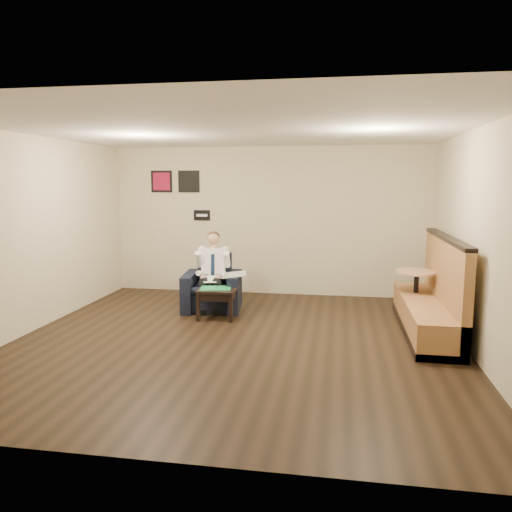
% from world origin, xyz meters
% --- Properties ---
extents(ground, '(6.00, 6.00, 0.00)m').
position_xyz_m(ground, '(0.00, 0.00, 0.00)').
color(ground, black).
rests_on(ground, ground).
extents(wall_back, '(6.00, 0.02, 2.80)m').
position_xyz_m(wall_back, '(0.00, 3.00, 1.40)').
color(wall_back, beige).
rests_on(wall_back, ground).
extents(wall_front, '(6.00, 0.02, 2.80)m').
position_xyz_m(wall_front, '(0.00, -3.00, 1.40)').
color(wall_front, beige).
rests_on(wall_front, ground).
extents(wall_left, '(0.02, 6.00, 2.80)m').
position_xyz_m(wall_left, '(-3.00, 0.00, 1.40)').
color(wall_left, beige).
rests_on(wall_left, ground).
extents(wall_right, '(0.02, 6.00, 2.80)m').
position_xyz_m(wall_right, '(3.00, 0.00, 1.40)').
color(wall_right, beige).
rests_on(wall_right, ground).
extents(ceiling, '(6.00, 6.00, 0.02)m').
position_xyz_m(ceiling, '(0.00, 0.00, 2.80)').
color(ceiling, white).
rests_on(ceiling, wall_back).
extents(seating_sign, '(0.32, 0.02, 0.20)m').
position_xyz_m(seating_sign, '(-1.30, 2.98, 1.50)').
color(seating_sign, black).
rests_on(seating_sign, wall_back).
extents(art_print_left, '(0.42, 0.03, 0.42)m').
position_xyz_m(art_print_left, '(-2.10, 2.98, 2.15)').
color(art_print_left, '#A7143E').
rests_on(art_print_left, wall_back).
extents(art_print_right, '(0.42, 0.03, 0.42)m').
position_xyz_m(art_print_right, '(-1.55, 2.98, 2.15)').
color(art_print_right, black).
rests_on(art_print_right, wall_back).
extents(armchair, '(1.05, 1.05, 0.91)m').
position_xyz_m(armchair, '(-0.75, 1.62, 0.45)').
color(armchair, black).
rests_on(armchair, ground).
extents(seated_man, '(0.70, 0.96, 1.24)m').
position_xyz_m(seated_man, '(-0.74, 1.50, 0.62)').
color(seated_man, white).
rests_on(seated_man, armchair).
extents(lap_papers, '(0.26, 0.33, 0.01)m').
position_xyz_m(lap_papers, '(-0.73, 1.41, 0.56)').
color(lap_papers, white).
rests_on(lap_papers, seated_man).
extents(newspaper, '(0.48, 0.56, 0.01)m').
position_xyz_m(newspaper, '(-0.36, 1.57, 0.62)').
color(newspaper, silver).
rests_on(newspaper, armchair).
extents(side_table, '(0.59, 0.59, 0.47)m').
position_xyz_m(side_table, '(-0.53, 1.12, 0.24)').
color(side_table, black).
rests_on(side_table, ground).
extents(green_folder, '(0.52, 0.41, 0.01)m').
position_xyz_m(green_folder, '(-0.56, 1.10, 0.48)').
color(green_folder, '#26C162').
rests_on(green_folder, side_table).
extents(coffee_mug, '(0.09, 0.09, 0.10)m').
position_xyz_m(coffee_mug, '(-0.34, 1.25, 0.52)').
color(coffee_mug, white).
rests_on(coffee_mug, side_table).
extents(smartphone, '(0.16, 0.10, 0.01)m').
position_xyz_m(smartphone, '(-0.48, 1.29, 0.48)').
color(smartphone, black).
rests_on(smartphone, side_table).
extents(banquette, '(0.63, 2.65, 1.36)m').
position_xyz_m(banquette, '(2.59, 0.88, 0.68)').
color(banquette, '#9D6B3D').
rests_on(banquette, ground).
extents(cafe_table, '(0.80, 0.80, 0.80)m').
position_xyz_m(cafe_table, '(2.52, 1.39, 0.40)').
color(cafe_table, tan).
rests_on(cafe_table, ground).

